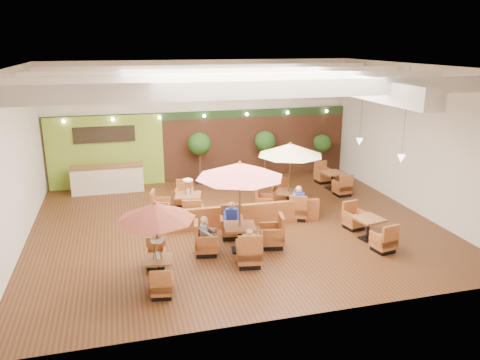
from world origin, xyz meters
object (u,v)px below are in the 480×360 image
object	(u,v)px
table_2	(288,162)
topiary_0	(200,146)
booth_divider	(242,216)
table_4	(368,229)
table_3	(181,204)
table_5	(332,181)
topiary_2	(322,145)
diner_4	(299,200)
topiary_1	(265,143)
table_0	(156,221)
table_1	(240,191)
diner_2	(206,232)
diner_3	(299,199)
diner_0	(249,243)
diner_1	(232,216)
service_counter	(108,179)

from	to	relation	value
table_2	topiary_0	size ratio (longest dim) A/B	1.19
booth_divider	table_4	world-z (taller)	table_4
table_3	table_5	distance (m)	7.10
topiary_2	diner_4	xyz separation A→B (m)	(-3.32, -5.37, -0.72)
table_2	table_3	size ratio (longest dim) A/B	0.98
topiary_1	topiary_0	bearing A→B (deg)	180.00
table_0	table_1	size ratio (longest dim) A/B	0.79
table_1	diner_2	distance (m)	1.60
table_4	diner_3	size ratio (longest dim) A/B	3.10
table_4	table_5	xyz separation A→B (m)	(1.28, 5.37, 0.01)
topiary_0	diner_0	size ratio (longest dim) A/B	3.30
table_1	diner_2	world-z (taller)	table_1
table_1	topiary_2	size ratio (longest dim) A/B	1.47
table_1	diner_3	bearing A→B (deg)	46.22
diner_1	diner_2	xyz separation A→B (m)	(-1.06, -1.06, 0.00)
topiary_0	diner_1	size ratio (longest dim) A/B	3.08
table_2	booth_divider	bearing A→B (deg)	-128.25
table_2	topiary_1	xyz separation A→B (m)	(0.50, 4.38, -0.22)
topiary_0	topiary_2	world-z (taller)	topiary_0
diner_1	table_4	bearing A→B (deg)	175.47
topiary_1	diner_0	xyz separation A→B (m)	(-3.18, -8.47, -0.99)
topiary_0	topiary_2	xyz separation A→B (m)	(5.99, 0.00, -0.28)
diner_3	diner_1	bearing A→B (deg)	-133.85
service_counter	topiary_2	size ratio (longest dim) A/B	1.51
service_counter	topiary_1	bearing A→B (deg)	1.59
table_3	diner_0	bearing A→B (deg)	-60.24
diner_2	table_5	bearing A→B (deg)	143.56
booth_divider	diner_0	bearing A→B (deg)	-99.71
table_0	table_1	xyz separation A→B (m)	(2.62, 1.31, 0.20)
topiary_0	topiary_1	size ratio (longest dim) A/B	1.03
table_2	diner_3	xyz separation A→B (m)	(0.07, -0.99, -1.16)
booth_divider	table_0	bearing A→B (deg)	-133.65
diner_0	diner_3	world-z (taller)	diner_3
topiary_1	table_4	bearing A→B (deg)	-81.67
diner_3	diner_2	bearing A→B (deg)	-125.25
diner_0	diner_4	bearing A→B (deg)	65.36
table_3	table_4	xyz separation A→B (m)	(5.64, -3.76, -0.10)
topiary_0	diner_3	distance (m)	6.08
diner_3	table_3	bearing A→B (deg)	-173.24
service_counter	table_1	bearing A→B (deg)	-60.95
topiary_2	table_0	bearing A→B (deg)	-134.92
table_1	table_3	xyz separation A→B (m)	(-1.34, 3.51, -1.48)
table_1	diner_0	distance (m)	1.62
diner_0	table_3	bearing A→B (deg)	123.26
diner_3	diner_4	world-z (taller)	diner_3
table_4	table_2	bearing A→B (deg)	105.04
table_1	diner_4	bearing A→B (deg)	46.22
diner_3	table_2	bearing A→B (deg)	120.51
table_5	diner_3	bearing A→B (deg)	-138.75
table_1	topiary_0	xyz separation A→B (m)	(0.08, 7.41, -0.18)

